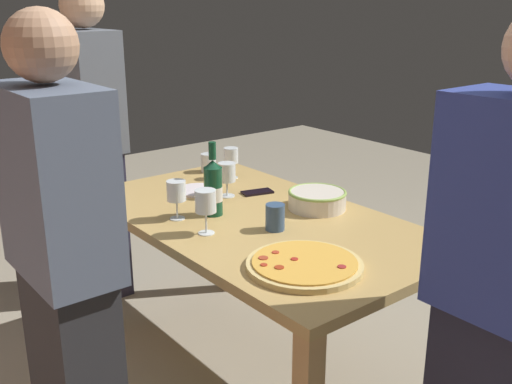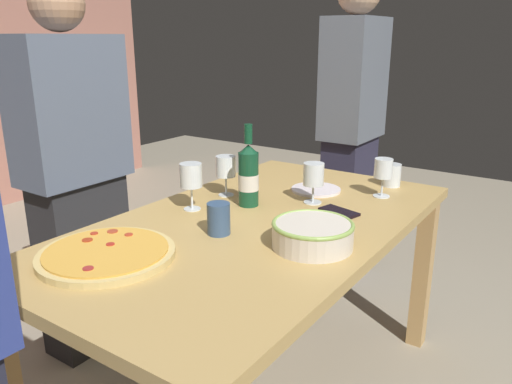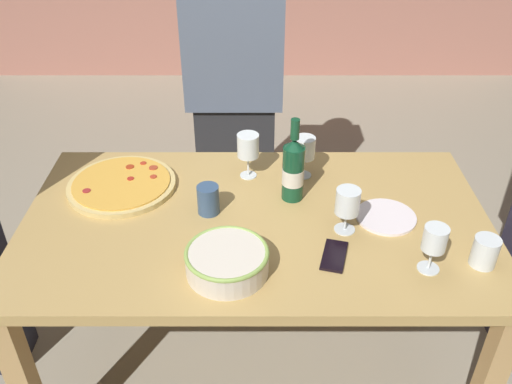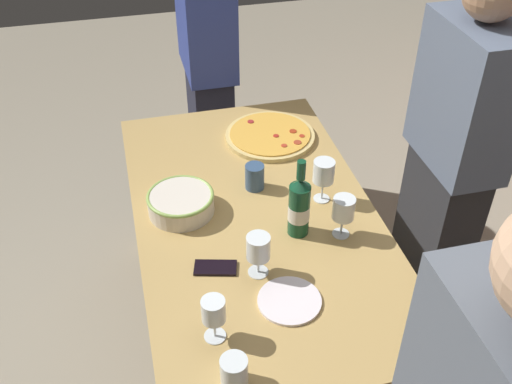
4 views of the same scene
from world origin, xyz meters
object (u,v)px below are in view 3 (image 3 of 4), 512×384
at_px(serving_bowl, 227,260).
at_px(side_plate, 386,216).
at_px(wine_glass_by_bottle, 347,204).
at_px(cell_phone, 334,256).
at_px(cup_amber, 208,200).
at_px(wine_glass_far_left, 248,146).
at_px(cup_ceramic, 485,251).
at_px(dining_table, 256,239).
at_px(pizza, 122,185).
at_px(wine_bottle, 293,169).
at_px(wine_glass_near_pizza, 435,241).
at_px(wine_glass_far_right, 304,150).
at_px(person_guest_right, 234,98).

bearing_deg(serving_bowl, side_plate, 27.06).
xyz_separation_m(wine_glass_by_bottle, cell_phone, (-0.05, -0.14, -0.10)).
distance_m(wine_glass_by_bottle, cup_amber, 0.47).
bearing_deg(cell_phone, wine_glass_far_left, 134.85).
bearing_deg(serving_bowl, cup_ceramic, 2.60).
xyz_separation_m(dining_table, serving_bowl, (-0.09, -0.27, 0.14)).
distance_m(wine_glass_far_left, cup_ceramic, 0.88).
relative_size(pizza, wine_bottle, 1.27).
relative_size(wine_glass_near_pizza, wine_glass_far_left, 0.89).
distance_m(pizza, cup_ceramic, 1.26).
height_order(wine_glass_far_left, side_plate, wine_glass_far_left).
relative_size(wine_bottle, cup_amber, 2.99).
distance_m(serving_bowl, side_plate, 0.60).
relative_size(serving_bowl, side_plate, 1.22).
bearing_deg(dining_table, serving_bowl, -107.77).
bearing_deg(wine_glass_far_right, pizza, -172.97).
distance_m(wine_glass_far_right, cell_phone, 0.49).
height_order(wine_glass_far_right, cell_phone, wine_glass_far_right).
xyz_separation_m(dining_table, pizza, (-0.50, 0.19, 0.11)).
height_order(wine_bottle, cup_amber, wine_bottle).
height_order(wine_glass_far_left, cup_amber, wine_glass_far_left).
relative_size(dining_table, wine_glass_by_bottle, 10.07).
bearing_deg(pizza, wine_glass_far_left, 9.92).
relative_size(wine_glass_by_bottle, cup_amber, 1.52).
bearing_deg(cup_amber, person_guest_right, 85.60).
distance_m(wine_glass_by_bottle, wine_glass_far_right, 0.36).
xyz_separation_m(dining_table, side_plate, (0.45, 0.00, 0.10)).
bearing_deg(side_plate, wine_glass_far_right, 134.48).
bearing_deg(wine_glass_far_right, side_plate, -45.52).
distance_m(wine_glass_far_right, person_guest_right, 0.65).
bearing_deg(serving_bowl, dining_table, 72.23).
relative_size(dining_table, pizza, 4.02).
relative_size(wine_glass_near_pizza, person_guest_right, 0.10).
relative_size(side_plate, person_guest_right, 0.13).
bearing_deg(cell_phone, cup_ceramic, 10.73).
distance_m(dining_table, cup_amber, 0.22).
bearing_deg(wine_glass_far_left, cup_amber, -119.83).
bearing_deg(wine_glass_near_pizza, wine_glass_by_bottle, 140.02).
distance_m(side_plate, cell_phone, 0.29).
height_order(dining_table, cup_amber, cup_amber).
relative_size(cup_ceramic, person_guest_right, 0.06).
xyz_separation_m(cup_amber, person_guest_right, (0.06, 0.82, 0.00)).
distance_m(pizza, wine_glass_far_right, 0.69).
distance_m(cup_amber, cup_ceramic, 0.90).
distance_m(wine_glass_near_pizza, wine_glass_far_right, 0.63).
bearing_deg(wine_bottle, wine_glass_near_pizza, -44.12).
height_order(pizza, serving_bowl, serving_bowl).
xyz_separation_m(dining_table, wine_bottle, (0.13, 0.12, 0.21)).
xyz_separation_m(wine_bottle, person_guest_right, (-0.23, 0.73, -0.07)).
xyz_separation_m(wine_glass_by_bottle, wine_glass_far_right, (-0.11, 0.34, 0.01)).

